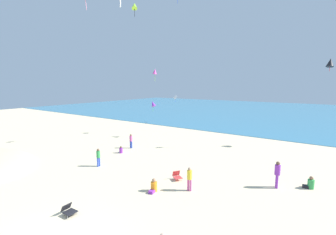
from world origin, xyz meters
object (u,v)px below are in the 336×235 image
object	(u,v)px
person_8	(98,156)
kite_black	(330,63)
person_6	(154,187)
kite_white	(175,98)
kite_magenta	(155,71)
beach_chair_far_left	(69,210)
person_1	(121,150)
person_3	(310,184)
beach_chair_mid_beach	(177,176)
person_0	(131,140)
person_4	(189,177)
person_2	(277,173)
kite_purple	(153,104)
kite_lime	(134,6)

from	to	relation	value
person_8	kite_black	bearing A→B (deg)	51.92
person_6	kite_white	bearing A→B (deg)	-159.46
person_8	kite_magenta	world-z (taller)	kite_magenta
beach_chair_far_left	person_8	xyz separation A→B (m)	(-4.33, 5.27, 0.57)
person_1	person_6	xyz separation A→B (m)	(7.41, -4.42, 0.05)
person_3	person_8	size ratio (longest dim) A/B	0.55
beach_chair_mid_beach	person_3	bearing A→B (deg)	60.22
person_3	person_1	bearing A→B (deg)	-6.90
person_1	kite_white	size ratio (longest dim) A/B	0.57
person_0	kite_black	bearing A→B (deg)	-57.20
person_4	person_3	bearing A→B (deg)	-53.98
person_2	person_4	size ratio (longest dim) A/B	1.15
person_3	kite_purple	xyz separation A→B (m)	(-16.72, 5.46, 3.81)
person_1	person_6	size ratio (longest dim) A/B	0.83
person_1	kite_magenta	xyz separation A→B (m)	(-2.64, 8.68, 7.79)
person_2	kite_purple	size ratio (longest dim) A/B	1.22
person_2	person_6	bearing A→B (deg)	24.12
kite_black	person_1	bearing A→B (deg)	-139.41
person_8	kite_black	size ratio (longest dim) A/B	1.07
person_6	person_3	bearing A→B (deg)	117.67
person_4	person_2	bearing A→B (deg)	-52.10
beach_chair_far_left	person_0	world-z (taller)	person_0
kite_lime	person_6	bearing A→B (deg)	-39.82
beach_chair_mid_beach	kite_lime	bearing A→B (deg)	-166.88
beach_chair_far_left	person_6	size ratio (longest dim) A/B	0.88
person_1	kite_magenta	size ratio (longest dim) A/B	0.41
person_2	person_6	xyz separation A→B (m)	(-6.00, -4.78, -0.68)
person_6	kite_black	world-z (taller)	kite_black
person_4	kite_white	bearing A→B (deg)	33.95
beach_chair_mid_beach	beach_chair_far_left	xyz separation A→B (m)	(-2.11, -6.66, -0.01)
person_0	person_4	world-z (taller)	person_4
person_6	kite_white	xyz separation A→B (m)	(-12.66, 21.88, 3.93)
beach_chair_mid_beach	kite_magenta	world-z (taller)	kite_magenta
person_1	kite_purple	size ratio (longest dim) A/B	0.48
kite_white	kite_lime	size ratio (longest dim) A/B	0.96
person_3	kite_lime	bearing A→B (deg)	-6.52
beach_chair_far_left	kite_white	size ratio (longest dim) A/B	0.61
beach_chair_far_left	person_0	xyz separation A→B (m)	(-5.89, 10.54, 0.58)
person_2	beach_chair_mid_beach	bearing A→B (deg)	8.91
kite_purple	person_0	bearing A→B (deg)	-76.82
beach_chair_far_left	person_6	distance (m)	4.76
person_4	kite_magenta	distance (m)	18.14
kite_white	person_8	bearing A→B (deg)	-72.95
person_0	kite_lime	xyz separation A→B (m)	(2.36, -1.65, 11.95)
person_0	kite_magenta	distance (m)	10.24
person_1	person_2	distance (m)	13.44
beach_chair_mid_beach	person_8	bearing A→B (deg)	-133.06
beach_chair_far_left	kite_magenta	size ratio (longest dim) A/B	0.44
person_3	kite_magenta	world-z (taller)	kite_magenta
person_0	person_6	distance (m)	9.95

